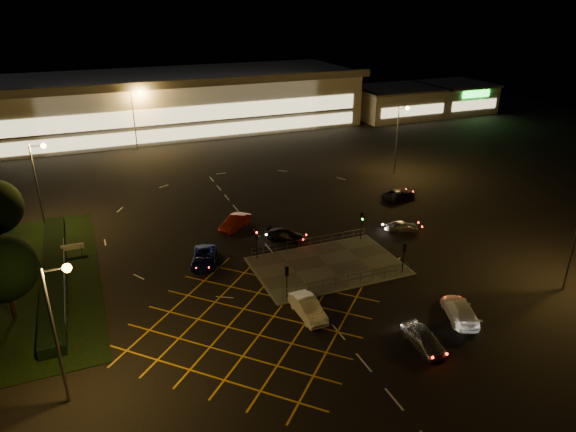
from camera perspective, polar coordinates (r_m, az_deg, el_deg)
name	(u,v)px	position (r m, az deg, el deg)	size (l,w,h in m)	color
ground	(301,261)	(51.97, 1.46, -5.04)	(180.00, 180.00, 0.00)	black
pedestrian_island	(328,266)	(51.12, 4.43, -5.55)	(14.00, 9.00, 0.12)	#4C4944
hedge	(54,272)	(53.75, -24.57, -5.73)	(2.00, 26.00, 1.00)	black
supermarket	(177,101)	(107.17, -12.25, 12.40)	(72.00, 26.50, 10.50)	beige
retail_unit_a	(395,102)	(117.49, 11.75, 12.32)	(18.80, 14.80, 6.35)	beige
retail_unit_b	(454,97)	(126.97, 17.94, 12.50)	(14.80, 14.80, 6.35)	beige
streetlight_sw	(59,317)	(35.00, -24.11, -10.16)	(1.78, 0.56, 10.03)	slate
streetlight_nw	(39,175)	(62.68, -25.91, 4.13)	(1.78, 0.56, 10.03)	slate
streetlight_ne	(400,131)	(77.44, 12.34, 9.26)	(1.78, 0.56, 10.03)	slate
streetlight_far_left	(136,112)	(92.05, -16.56, 11.03)	(1.78, 0.56, 10.03)	slate
streetlight_far_right	(341,94)	(105.63, 5.86, 13.33)	(1.78, 0.56, 10.03)	slate
signal_sw	(287,276)	(44.64, -0.14, -6.67)	(0.28, 0.30, 3.15)	black
signal_se	(404,252)	(49.86, 12.77, -3.89)	(0.28, 0.30, 3.15)	black
signal_nw	(257,239)	(51.27, -3.51, -2.53)	(0.28, 0.30, 3.15)	black
signal_ne	(362,220)	(55.88, 8.19, -0.47)	(0.28, 0.30, 3.15)	black
tree_e	(3,269)	(46.94, -29.10, -5.14)	(5.40, 5.40, 7.35)	black
car_near_silver	(424,338)	(41.30, 14.84, -13.01)	(1.76, 4.37, 1.49)	#999CA0
car_queue_white	(308,308)	(43.35, 2.22, -10.16)	(1.64, 4.72, 1.55)	silver
car_left_blue	(204,258)	(51.79, -9.31, -4.59)	(2.35, 5.09, 1.41)	#0E1257
car_far_dkgrey	(286,235)	(55.94, -0.20, -2.15)	(1.74, 4.28, 1.24)	black
car_right_silver	(402,226)	(59.56, 12.58, -1.10)	(1.46, 3.64, 1.24)	#A4A6AB
car_circ_red	(235,222)	(59.06, -5.88, -0.70)	(1.61, 4.63, 1.52)	maroon
car_east_grey	(399,194)	(69.02, 12.23, 2.41)	(2.22, 4.81, 1.34)	black
car_approach_white	(460,310)	(45.35, 18.57, -9.91)	(2.10, 5.16, 1.50)	white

